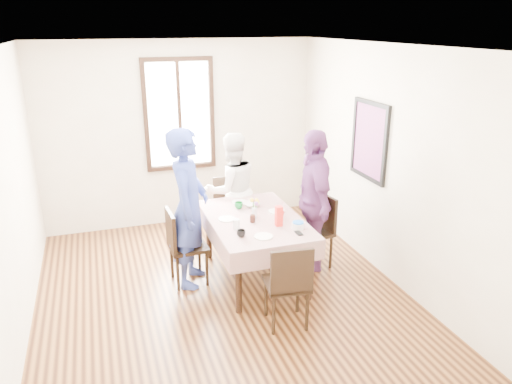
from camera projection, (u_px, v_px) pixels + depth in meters
The scene contains 31 objects.
ground at pixel (221, 291), 5.58m from camera, with size 4.50×4.50×0.00m, color black.
back_wall at pixel (180, 135), 7.15m from camera, with size 4.00×4.00×0.00m, color beige.
right_wall at pixel (383, 163), 5.73m from camera, with size 4.50×4.50×0.00m, color beige.
window_frame at pixel (179, 115), 7.03m from camera, with size 1.02×0.06×1.62m, color black.
window_pane at pixel (179, 115), 7.04m from camera, with size 0.90×0.02×1.50m, color white.
art_poster at pixel (370, 141), 5.93m from camera, with size 0.04×0.76×0.96m, color red.
dining_table at pixel (255, 248), 5.79m from camera, with size 0.92×1.47×0.75m, color black.
tablecloth at pixel (255, 219), 5.66m from camera, with size 1.04×1.59×0.01m, color #570A0E.
chair_left at pixel (188, 246), 5.66m from camera, with size 0.42×0.42×0.91m, color black.
chair_right at pixel (312, 232), 6.03m from camera, with size 0.42×0.42×0.91m, color black.
chair_far at pixel (231, 212), 6.67m from camera, with size 0.42×0.42×0.91m, color black.
chair_near at pixel (287, 283), 4.86m from camera, with size 0.42×0.42×0.91m, color black.
person_left at pixel (188, 208), 5.51m from camera, with size 0.67×0.44×1.85m, color #2D3C8E.
person_far at pixel (231, 190), 6.54m from camera, with size 0.76×0.59×1.57m, color white.
person_right at pixel (312, 201), 5.89m from camera, with size 1.03×0.43×1.75m, color #6D3671.
mug_black at pixel (241, 233), 5.16m from camera, with size 0.10×0.10×0.08m, color black.
mug_flag at pixel (280, 215), 5.62m from camera, with size 0.10×0.10×0.10m, color red.
mug_green at pixel (239, 205), 5.94m from camera, with size 0.10×0.10×0.08m, color #0C7226.
serving_bowl at pixel (251, 204), 6.01m from camera, with size 0.20×0.20×0.05m, color white.
juice_carton at pixel (279, 216), 5.41m from camera, with size 0.07×0.07×0.23m, color red.
butter_tub at pixel (298, 226), 5.37m from camera, with size 0.13×0.13×0.07m, color white.
jam_jar at pixel (253, 219), 5.53m from camera, with size 0.06×0.06×0.09m, color black.
drinking_glass at pixel (236, 224), 5.35m from camera, with size 0.08×0.08×0.11m, color silver.
smartphone at pixel (299, 233), 5.25m from camera, with size 0.06×0.13×0.01m, color black.
flower_vase at pixel (254, 213), 5.65m from camera, with size 0.06×0.06×0.13m, color silver.
plate_left at pixel (227, 219), 5.62m from camera, with size 0.20×0.20×0.01m, color white.
plate_right at pixel (277, 211), 5.85m from camera, with size 0.20×0.20×0.01m, color white.
plate_far at pixel (240, 202), 6.14m from camera, with size 0.20×0.20×0.01m, color white.
plate_near at pixel (263, 236), 5.17m from camera, with size 0.20×0.20×0.01m, color white.
butter_lid at pixel (298, 222), 5.35m from camera, with size 0.12×0.12×0.01m, color blue.
flower_bunch at pixel (254, 204), 5.62m from camera, with size 0.09×0.09×0.10m, color yellow, non-canonical shape.
Camera 1 is at (-1.17, -4.77, 2.92)m, focal length 34.25 mm.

